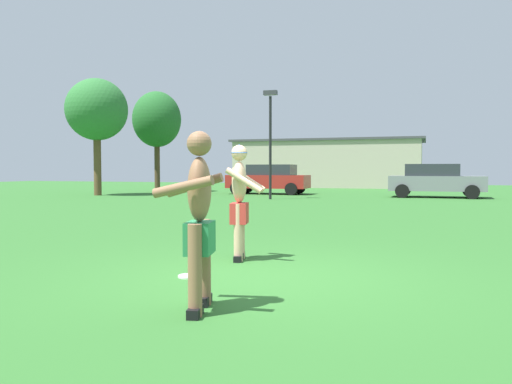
{
  "coord_description": "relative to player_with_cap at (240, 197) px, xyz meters",
  "views": [
    {
      "loc": [
        1.91,
        -6.01,
        1.36
      ],
      "look_at": [
        -0.41,
        0.96,
        1.02
      ],
      "focal_mm": 35.7,
      "sensor_mm": 36.0,
      "label": 1
    }
  ],
  "objects": [
    {
      "name": "outbuilding_behind_lot",
      "position": [
        -4.32,
        31.25,
        0.81
      ],
      "size": [
        13.87,
        6.36,
        3.51
      ],
      "color": "#B2A893",
      "rests_on": "ground_plane"
    },
    {
      "name": "ground_plane",
      "position": [
        0.7,
        -1.05,
        -0.95
      ],
      "size": [
        80.0,
        80.0,
        0.0
      ],
      "primitive_type": "plane",
      "color": "#2D6628"
    },
    {
      "name": "player_in_green",
      "position": [
        0.57,
        -2.66,
        -0.04
      ],
      "size": [
        0.69,
        0.68,
        1.71
      ],
      "color": "black",
      "rests_on": "ground_plane"
    },
    {
      "name": "frisbee",
      "position": [
        -0.19,
        -1.34,
        -0.93
      ],
      "size": [
        0.26,
        0.26,
        0.03
      ],
      "primitive_type": "cylinder",
      "color": "white",
      "rests_on": "ground_plane"
    },
    {
      "name": "car_gray_near_post",
      "position": [
        3.06,
        18.42,
        -0.12
      ],
      "size": [
        4.33,
        2.08,
        1.58
      ],
      "color": "slate",
      "rests_on": "ground_plane"
    },
    {
      "name": "player_with_cap",
      "position": [
        0.0,
        0.0,
        0.0
      ],
      "size": [
        0.65,
        0.6,
        1.72
      ],
      "color": "black",
      "rests_on": "ground_plane"
    },
    {
      "name": "tree_right_field",
      "position": [
        -12.25,
        19.29,
        3.25
      ],
      "size": [
        2.81,
        2.81,
        5.84
      ],
      "color": "#4C3823",
      "rests_on": "ground_plane"
    },
    {
      "name": "lamp_post",
      "position": [
        -3.94,
        14.59,
        2.07
      ],
      "size": [
        0.6,
        0.24,
        4.81
      ],
      "color": "black",
      "rests_on": "ground_plane"
    },
    {
      "name": "tree_behind_players",
      "position": [
        -13.27,
        15.01,
        3.38
      ],
      "size": [
        3.11,
        3.11,
        5.93
      ],
      "color": "brown",
      "rests_on": "ground_plane"
    },
    {
      "name": "car_red_mid_lot",
      "position": [
        -5.36,
        19.1,
        -0.12
      ],
      "size": [
        4.3,
        2.03,
        1.58
      ],
      "color": "maroon",
      "rests_on": "ground_plane"
    }
  ]
}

